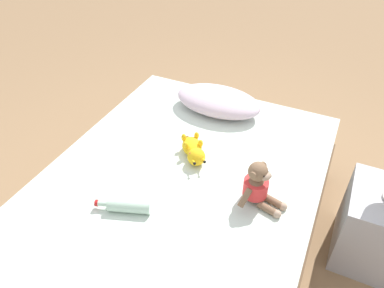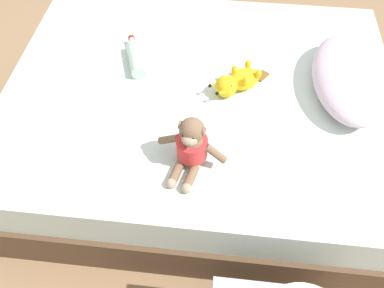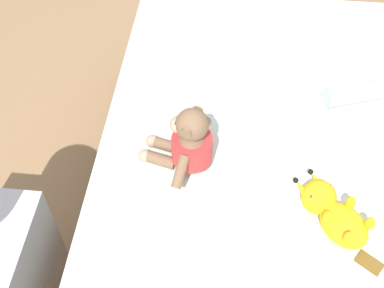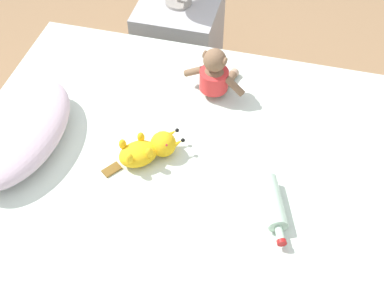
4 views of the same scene
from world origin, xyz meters
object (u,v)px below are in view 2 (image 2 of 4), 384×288
object	(u,v)px
plush_monkey	(191,147)
plush_yellow_creature	(237,82)
pillow	(350,77)
bed	(199,122)
glass_bottle	(136,58)

from	to	relation	value
plush_monkey	plush_yellow_creature	world-z (taller)	plush_monkey
pillow	bed	bearing A→B (deg)	-84.94
plush_yellow_creature	glass_bottle	world-z (taller)	plush_yellow_creature
bed	plush_monkey	world-z (taller)	plush_monkey
bed	plush_yellow_creature	world-z (taller)	plush_yellow_creature
pillow	glass_bottle	size ratio (longest dim) A/B	2.13
plush_monkey	glass_bottle	xyz separation A→B (m)	(-0.54, -0.33, -0.06)
bed	glass_bottle	bearing A→B (deg)	-110.88
pillow	plush_monkey	bearing A→B (deg)	-54.57
pillow	glass_bottle	bearing A→B (deg)	-93.77
plush_monkey	plush_yellow_creature	bearing A→B (deg)	158.58
bed	plush_yellow_creature	distance (m)	0.35
bed	plush_monkey	size ratio (longest dim) A/B	6.59
plush_monkey	pillow	bearing A→B (deg)	125.43
bed	plush_yellow_creature	size ratio (longest dim) A/B	6.54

